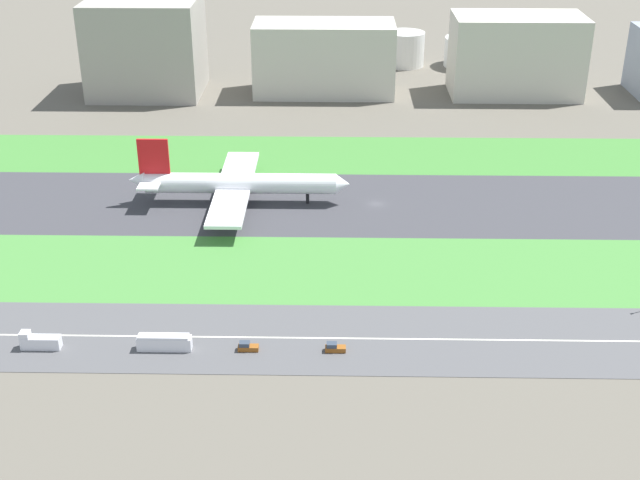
{
  "coord_description": "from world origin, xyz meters",
  "views": [
    {
      "loc": [
        -12.3,
        -229.68,
        101.53
      ],
      "look_at": [
        -15.98,
        -36.5,
        6.0
      ],
      "focal_mm": 47.61,
      "sensor_mm": 36.0,
      "label": 1
    }
  ],
  "objects_px": {
    "airliner": "(235,183)",
    "truck_0": "(40,342)",
    "hangar_building": "(324,58)",
    "car_0": "(334,348)",
    "fuel_tank_west": "(405,49)",
    "office_tower": "(516,55)",
    "bus_0": "(164,342)",
    "fuel_tank_centre": "(471,52)",
    "terminal_building": "(146,47)",
    "car_2": "(247,347)"
  },
  "relations": [
    {
      "from": "airliner",
      "to": "truck_0",
      "type": "xyz_separation_m",
      "value": [
        -33.62,
        -78.0,
        -4.56
      ]
    },
    {
      "from": "truck_0",
      "to": "hangar_building",
      "type": "relative_size",
      "value": 0.15
    },
    {
      "from": "car_0",
      "to": "fuel_tank_west",
      "type": "bearing_deg",
      "value": -97.53
    },
    {
      "from": "car_0",
      "to": "office_tower",
      "type": "relative_size",
      "value": 0.08
    },
    {
      "from": "hangar_building",
      "to": "fuel_tank_west",
      "type": "relative_size",
      "value": 3.18
    },
    {
      "from": "airliner",
      "to": "hangar_building",
      "type": "bearing_deg",
      "value": 77.9
    },
    {
      "from": "bus_0",
      "to": "fuel_tank_centre",
      "type": "distance_m",
      "value": 256.59
    },
    {
      "from": "car_0",
      "to": "fuel_tank_west",
      "type": "xyz_separation_m",
      "value": [
        31.35,
        237.0,
        6.81
      ]
    },
    {
      "from": "truck_0",
      "to": "hangar_building",
      "type": "xyz_separation_m",
      "value": [
        58.06,
        192.0,
        12.87
      ]
    },
    {
      "from": "terminal_building",
      "to": "fuel_tank_west",
      "type": "height_order",
      "value": "terminal_building"
    },
    {
      "from": "car_2",
      "to": "airliner",
      "type": "bearing_deg",
      "value": -82.05
    },
    {
      "from": "bus_0",
      "to": "fuel_tank_west",
      "type": "distance_m",
      "value": 246.55
    },
    {
      "from": "airliner",
      "to": "car_2",
      "type": "height_order",
      "value": "airliner"
    },
    {
      "from": "car_0",
      "to": "car_2",
      "type": "height_order",
      "value": "same"
    },
    {
      "from": "truck_0",
      "to": "bus_0",
      "type": "bearing_deg",
      "value": -180.0
    },
    {
      "from": "terminal_building",
      "to": "fuel_tank_centre",
      "type": "relative_size",
      "value": 1.82
    },
    {
      "from": "car_0",
      "to": "fuel_tank_centre",
      "type": "distance_m",
      "value": 245.01
    },
    {
      "from": "truck_0",
      "to": "office_tower",
      "type": "xyz_separation_m",
      "value": [
        136.22,
        192.0,
        14.46
      ]
    },
    {
      "from": "car_0",
      "to": "hangar_building",
      "type": "height_order",
      "value": "hangar_building"
    },
    {
      "from": "bus_0",
      "to": "hangar_building",
      "type": "xyz_separation_m",
      "value": [
        31.25,
        192.0,
        12.73
      ]
    },
    {
      "from": "bus_0",
      "to": "airliner",
      "type": "bearing_deg",
      "value": -94.99
    },
    {
      "from": "airliner",
      "to": "fuel_tank_centre",
      "type": "bearing_deg",
      "value": 60.11
    },
    {
      "from": "airliner",
      "to": "office_tower",
      "type": "height_order",
      "value": "office_tower"
    },
    {
      "from": "car_2",
      "to": "fuel_tank_west",
      "type": "xyz_separation_m",
      "value": [
        49.97,
        237.0,
        6.81
      ]
    },
    {
      "from": "truck_0",
      "to": "fuel_tank_west",
      "type": "distance_m",
      "value": 255.21
    },
    {
      "from": "bus_0",
      "to": "car_2",
      "type": "height_order",
      "value": "bus_0"
    },
    {
      "from": "truck_0",
      "to": "fuel_tank_west",
      "type": "bearing_deg",
      "value": -111.73
    },
    {
      "from": "car_2",
      "to": "hangar_building",
      "type": "height_order",
      "value": "hangar_building"
    },
    {
      "from": "airliner",
      "to": "fuel_tank_centre",
      "type": "xyz_separation_m",
      "value": [
        91.4,
        159.0,
        0.31
      ]
    },
    {
      "from": "truck_0",
      "to": "office_tower",
      "type": "relative_size",
      "value": 0.16
    },
    {
      "from": "truck_0",
      "to": "car_0",
      "type": "bearing_deg",
      "value": -180.0
    },
    {
      "from": "fuel_tank_west",
      "to": "car_0",
      "type": "bearing_deg",
      "value": -97.53
    },
    {
      "from": "truck_0",
      "to": "fuel_tank_centre",
      "type": "xyz_separation_m",
      "value": [
        125.02,
        237.0,
        4.87
      ]
    },
    {
      "from": "bus_0",
      "to": "fuel_tank_west",
      "type": "xyz_separation_m",
      "value": [
        67.68,
        237.0,
        5.92
      ]
    },
    {
      "from": "car_0",
      "to": "fuel_tank_centre",
      "type": "height_order",
      "value": "fuel_tank_centre"
    },
    {
      "from": "airliner",
      "to": "bus_0",
      "type": "xyz_separation_m",
      "value": [
        -6.82,
        -78.0,
        -4.41
      ]
    },
    {
      "from": "truck_0",
      "to": "terminal_building",
      "type": "bearing_deg",
      "value": -85.6
    },
    {
      "from": "airliner",
      "to": "fuel_tank_west",
      "type": "distance_m",
      "value": 170.26
    },
    {
      "from": "terminal_building",
      "to": "fuel_tank_west",
      "type": "bearing_deg",
      "value": 22.39
    },
    {
      "from": "terminal_building",
      "to": "bus_0",
      "type": "bearing_deg",
      "value": -77.79
    },
    {
      "from": "bus_0",
      "to": "fuel_tank_west",
      "type": "height_order",
      "value": "fuel_tank_west"
    },
    {
      "from": "terminal_building",
      "to": "office_tower",
      "type": "height_order",
      "value": "terminal_building"
    },
    {
      "from": "car_2",
      "to": "fuel_tank_centre",
      "type": "relative_size",
      "value": 0.18
    },
    {
      "from": "airliner",
      "to": "hangar_building",
      "type": "distance_m",
      "value": 116.89
    },
    {
      "from": "airliner",
      "to": "office_tower",
      "type": "xyz_separation_m",
      "value": [
        102.61,
        114.0,
        9.9
      ]
    },
    {
      "from": "bus_0",
      "to": "car_0",
      "type": "relative_size",
      "value": 2.64
    },
    {
      "from": "truck_0",
      "to": "fuel_tank_west",
      "type": "height_order",
      "value": "fuel_tank_west"
    },
    {
      "from": "fuel_tank_west",
      "to": "fuel_tank_centre",
      "type": "distance_m",
      "value": 30.56
    },
    {
      "from": "terminal_building",
      "to": "fuel_tank_centre",
      "type": "distance_m",
      "value": 147.38
    },
    {
      "from": "car_0",
      "to": "car_2",
      "type": "xyz_separation_m",
      "value": [
        -18.62,
        0.0,
        0.0
      ]
    }
  ]
}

